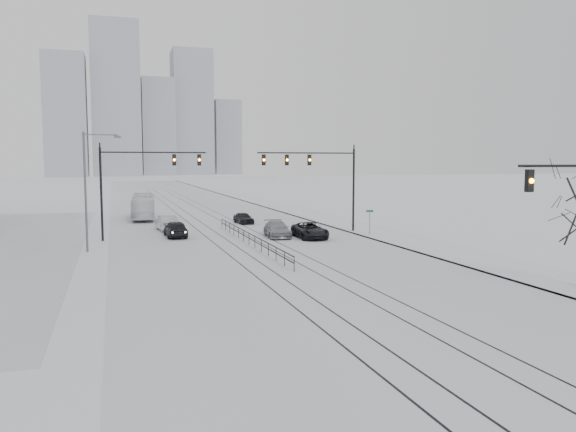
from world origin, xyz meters
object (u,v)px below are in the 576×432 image
object	(u,v)px
sedan_nb_far	(244,218)
box_truck	(143,207)
sedan_sb_inner	(176,229)
sedan_sb_outer	(167,223)
sedan_nb_front	(310,231)
sedan_nb_right	(277,229)

from	to	relation	value
sedan_nb_far	box_truck	world-z (taller)	box_truck
sedan_sb_inner	sedan_nb_far	distance (m)	12.36
sedan_sb_outer	sedan_sb_inner	bearing A→B (deg)	87.60
sedan_nb_front	sedan_nb_far	size ratio (longest dim) A/B	1.40
sedan_sb_inner	sedan_nb_right	xyz separation A→B (m)	(8.76, -2.61, -0.05)
sedan_nb_far	box_truck	bearing A→B (deg)	133.58
sedan_nb_front	box_truck	bearing A→B (deg)	123.10
sedan_nb_right	sedan_nb_far	size ratio (longest dim) A/B	1.34
sedan_nb_right	box_truck	world-z (taller)	box_truck
sedan_nb_right	sedan_nb_far	xyz separation A→B (m)	(-0.43, 11.75, -0.09)
sedan_nb_front	sedan_nb_right	distance (m)	3.03
sedan_sb_outer	sedan_nb_right	size ratio (longest dim) A/B	0.94
sedan_sb_outer	sedan_nb_far	world-z (taller)	sedan_sb_outer
sedan_sb_inner	sedan_sb_outer	distance (m)	5.28
sedan_nb_front	sedan_nb_far	distance (m)	13.72
sedan_nb_front	sedan_sb_inner	bearing A→B (deg)	161.08
sedan_sb_inner	sedan_nb_right	distance (m)	9.14
sedan_sb_inner	sedan_nb_front	bearing A→B (deg)	157.81
sedan_sb_outer	box_truck	world-z (taller)	box_truck
sedan_sb_outer	sedan_nb_front	size ratio (longest dim) A/B	0.90
sedan_sb_outer	box_truck	size ratio (longest dim) A/B	0.43
sedan_nb_right	sedan_nb_front	bearing A→B (deg)	-27.23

